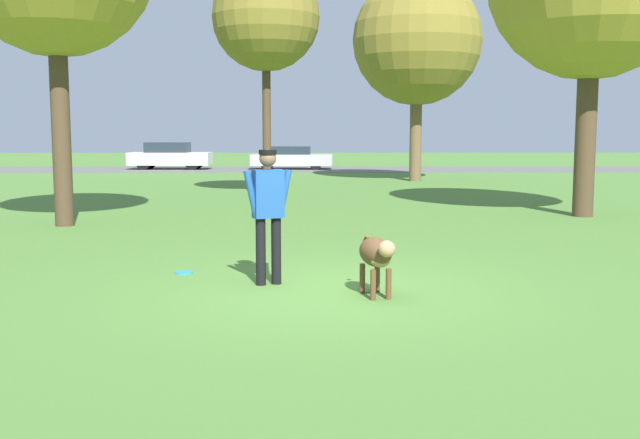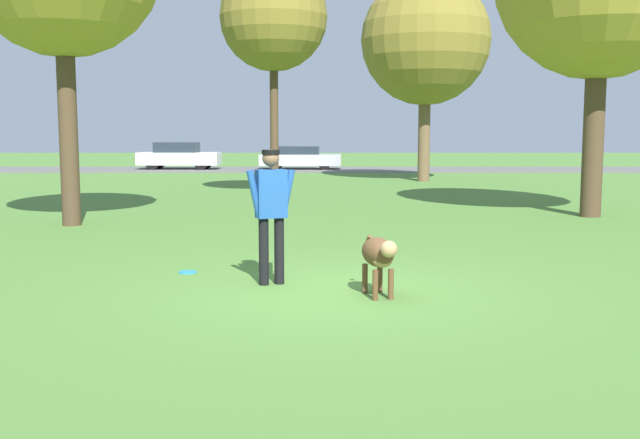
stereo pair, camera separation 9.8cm
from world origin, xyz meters
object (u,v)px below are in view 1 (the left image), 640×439
Objects in this scene: person at (268,205)px; tree_mid_center at (266,18)px; parked_car_white at (170,156)px; dog at (377,254)px; parked_car_silver at (291,158)px; frisbee at (184,272)px; tree_far_right at (417,41)px.

person is 0.25× the size of tree_mid_center.
person is 0.41× the size of parked_car_white.
tree_mid_center is at bearing 174.48° from dog.
dog is at bearing -84.65° from parked_car_silver.
person reaches higher than dog.
person is at bearing -32.76° from frisbee.
tree_mid_center is at bearing -89.19° from parked_car_silver.
person reaches higher than parked_car_silver.
frisbee is at bearing -77.29° from parked_car_white.
dog is 14.95m from tree_mid_center.
parked_car_white is at bearing -179.12° from dog.
parked_car_silver is (6.36, -0.04, -0.09)m from parked_car_white.
tree_mid_center is at bearing -67.99° from parked_car_white.
frisbee is at bearing -135.02° from dog.
frisbee is (-2.59, 1.56, -0.51)m from dog.
parked_car_white is (-11.55, 9.33, -4.82)m from tree_far_right.
dog is 21.90m from tree_far_right.
parked_car_silver is at bearing 88.77° from tree_mid_center.
tree_mid_center is at bearing 72.93° from person.
tree_far_right reaches higher than tree_mid_center.
dog is 0.15× the size of tree_mid_center.
tree_mid_center is (-2.11, 13.99, 4.84)m from dog.
person reaches higher than parked_car_white.
tree_far_right is at bearing 72.81° from frisbee.
dog is 31.44m from parked_car_white.
tree_mid_center is 1.63× the size of parked_car_silver.
tree_mid_center is at bearing 87.75° from frisbee.
person is at bearing -87.17° from parked_car_silver.
parked_car_silver reaches higher than frisbee.
person is 13.95m from tree_mid_center.
tree_far_right is at bearing 51.85° from tree_mid_center.
tree_far_right is (5.54, 7.05, 0.15)m from tree_mid_center.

